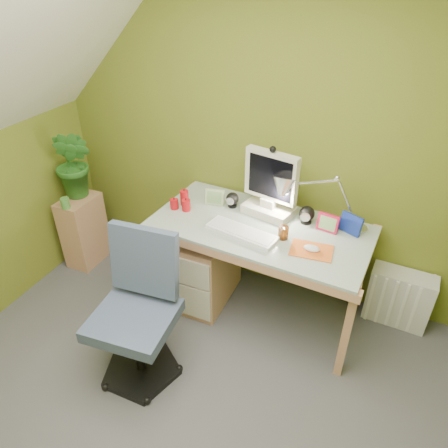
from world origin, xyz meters
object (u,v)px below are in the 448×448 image
at_px(side_ledge, 84,230).
at_px(radiator, 399,298).
at_px(potted_plant, 74,164).
at_px(desk_lamp, 339,190).
at_px(monitor, 271,177).
at_px(task_chair, 133,318).
at_px(desk, 258,271).

height_order(side_ledge, radiator, side_ledge).
bearing_deg(potted_plant, desk_lamp, 3.43).
relative_size(monitor, task_chair, 0.57).
bearing_deg(side_ledge, desk, -0.28).
distance_m(desk, desk_lamp, 0.82).
relative_size(monitor, desk_lamp, 1.01).
height_order(monitor, potted_plant, monitor).
relative_size(desk_lamp, potted_plant, 0.94).
bearing_deg(task_chair, radiator, 33.01).
bearing_deg(side_ledge, radiator, 6.94).
bearing_deg(desk, side_ledge, -176.10).
bearing_deg(desk_lamp, monitor, -165.97).
xyz_separation_m(desk_lamp, radiator, (0.53, 0.14, -0.84)).
relative_size(task_chair, radiator, 2.23).
distance_m(task_chair, radiator, 1.89).
bearing_deg(radiator, potted_plant, -170.86).
height_order(desk_lamp, radiator, desk_lamp).
bearing_deg(desk, task_chair, -116.96).
bearing_deg(radiator, side_ledge, -169.76).
relative_size(desk, radiator, 3.33).
distance_m(side_ledge, potted_plant, 0.61).
bearing_deg(desk_lamp, desk, -144.17).
height_order(desk, task_chair, task_chair).
height_order(desk, radiator, desk).
xyz_separation_m(desk, monitor, (0.00, 0.18, 0.67)).
relative_size(potted_plant, radiator, 1.34).
bearing_deg(desk_lamp, radiator, 28.88).
bearing_deg(monitor, potted_plant, -163.33).
xyz_separation_m(desk, side_ledge, (-1.59, 0.01, -0.08)).
xyz_separation_m(potted_plant, task_chair, (1.09, -0.88, -0.43)).
relative_size(desk, monitor, 2.60).
height_order(monitor, radiator, monitor).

